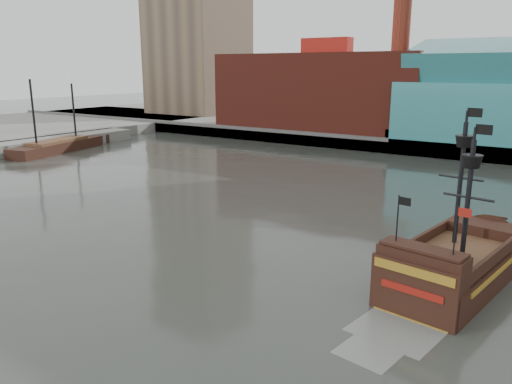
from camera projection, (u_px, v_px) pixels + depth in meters
The scene contains 7 objects.
ground at pixel (138, 293), 32.56m from camera, with size 400.00×400.00×0.00m, color #2D302A.
promenade_far at pixel (458, 132), 106.58m from camera, with size 220.00×60.00×2.00m, color slate.
seawall at pixel (418, 148), 82.70m from camera, with size 220.00×1.00×2.60m, color #4C4C49.
pier at pixel (33, 145), 87.75m from camera, with size 6.00×40.00×2.00m, color slate.
skyline at pixel (491, 11), 92.07m from camera, with size 149.00×45.00×62.00m.
pirate_ship at pixel (454, 270), 33.42m from camera, with size 7.49×17.40×12.60m.
docked_vessel at pixel (58, 147), 86.87m from camera, with size 8.73×19.78×13.12m.
Camera 1 is at (23.04, -20.68, 14.29)m, focal length 35.00 mm.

